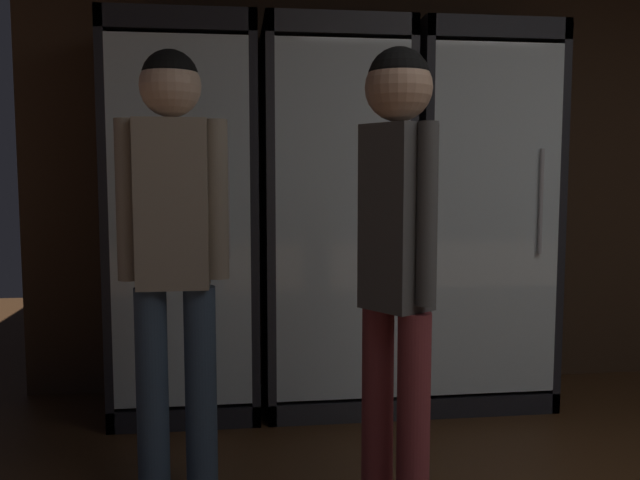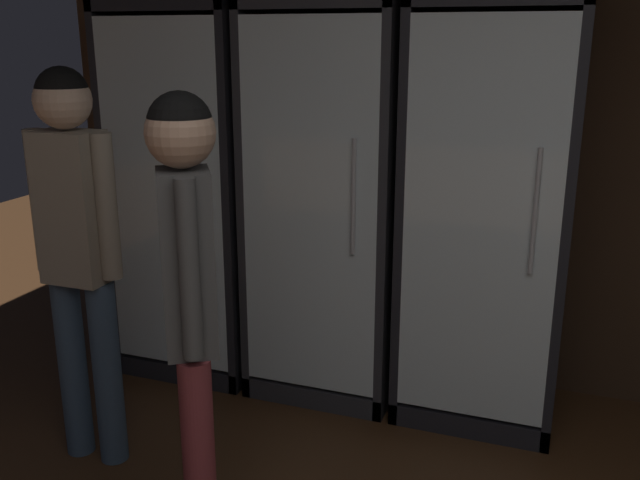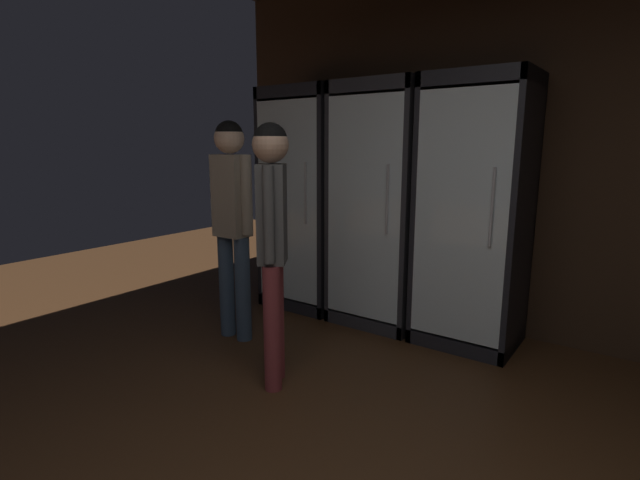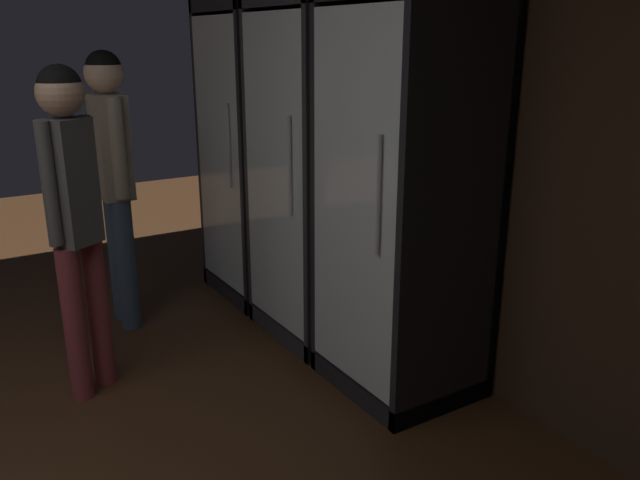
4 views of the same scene
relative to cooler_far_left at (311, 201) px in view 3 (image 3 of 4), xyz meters
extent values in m
cube|color=#382619|center=(2.12, 0.30, 0.46)|extent=(6.00, 0.06, 2.80)
cube|color=black|center=(0.00, 0.23, 0.02)|extent=(0.70, 0.04, 1.91)
cube|color=black|center=(-0.33, -0.04, 0.02)|extent=(0.04, 0.60, 1.91)
cube|color=black|center=(0.33, -0.04, 0.02)|extent=(0.04, 0.60, 1.91)
cube|color=black|center=(0.00, -0.04, 0.92)|extent=(0.70, 0.60, 0.10)
cube|color=black|center=(0.00, -0.04, -0.89)|extent=(0.70, 0.60, 0.10)
cube|color=white|center=(0.00, 0.20, 0.02)|extent=(0.62, 0.02, 1.67)
cube|color=silver|center=(0.00, -0.33, 0.02)|extent=(0.62, 0.02, 1.67)
cylinder|color=#B2B2B7|center=(0.21, -0.36, 0.11)|extent=(0.02, 0.02, 0.50)
cube|color=silver|center=(0.00, -0.04, -0.82)|extent=(0.60, 0.52, 0.02)
cylinder|color=brown|center=(-0.20, -0.08, -0.71)|extent=(0.08, 0.08, 0.20)
cylinder|color=brown|center=(-0.20, -0.08, -0.57)|extent=(0.02, 0.02, 0.08)
cylinder|color=#B2332D|center=(-0.20, -0.08, -0.70)|extent=(0.08, 0.08, 0.05)
cylinder|color=#336B38|center=(0.00, -0.07, -0.72)|extent=(0.07, 0.07, 0.19)
cylinder|color=#336B38|center=(0.00, -0.07, -0.58)|extent=(0.02, 0.02, 0.09)
cylinder|color=#B2332D|center=(0.00, -0.07, -0.72)|extent=(0.07, 0.07, 0.05)
cylinder|color=gray|center=(0.21, -0.03, -0.71)|extent=(0.07, 0.07, 0.21)
cylinder|color=gray|center=(0.21, -0.03, -0.57)|extent=(0.02, 0.02, 0.07)
cylinder|color=tan|center=(0.21, -0.03, -0.71)|extent=(0.07, 0.07, 0.07)
cube|color=silver|center=(0.00, -0.04, -0.27)|extent=(0.60, 0.52, 0.02)
cylinder|color=gray|center=(-0.20, 0.00, -0.17)|extent=(0.07, 0.07, 0.18)
cylinder|color=gray|center=(-0.20, 0.00, -0.03)|extent=(0.02, 0.02, 0.09)
cylinder|color=#2D2D33|center=(-0.20, 0.00, -0.18)|extent=(0.08, 0.08, 0.06)
cylinder|color=brown|center=(-0.01, -0.08, -0.16)|extent=(0.07, 0.07, 0.20)
cylinder|color=brown|center=(-0.01, -0.08, -0.01)|extent=(0.03, 0.03, 0.09)
cylinder|color=white|center=(-0.01, -0.08, -0.18)|extent=(0.07, 0.07, 0.06)
cylinder|color=#336B38|center=(0.20, -0.09, -0.17)|extent=(0.08, 0.08, 0.18)
cylinder|color=#336B38|center=(0.20, -0.09, -0.03)|extent=(0.03, 0.03, 0.10)
cylinder|color=#2D2D33|center=(0.20, -0.09, -0.16)|extent=(0.08, 0.08, 0.05)
cube|color=silver|center=(0.00, -0.04, 0.29)|extent=(0.60, 0.52, 0.02)
cylinder|color=#9EAD99|center=(-0.22, -0.01, 0.41)|extent=(0.08, 0.08, 0.22)
cylinder|color=#9EAD99|center=(-0.22, -0.01, 0.56)|extent=(0.03, 0.03, 0.09)
cylinder|color=tan|center=(-0.22, -0.01, 0.40)|extent=(0.08, 0.08, 0.08)
cylinder|color=brown|center=(-0.07, -0.09, 0.40)|extent=(0.08, 0.08, 0.21)
cylinder|color=brown|center=(-0.07, -0.09, 0.55)|extent=(0.02, 0.02, 0.09)
cylinder|color=tan|center=(-0.07, -0.09, 0.39)|extent=(0.08, 0.08, 0.08)
cylinder|color=#9EAD99|center=(0.07, -0.09, 0.41)|extent=(0.08, 0.08, 0.23)
cylinder|color=#9EAD99|center=(0.07, -0.09, 0.56)|extent=(0.03, 0.03, 0.07)
cylinder|color=#B2332D|center=(0.07, -0.09, 0.40)|extent=(0.08, 0.08, 0.08)
cylinder|color=brown|center=(0.23, 0.00, 0.39)|extent=(0.08, 0.08, 0.19)
cylinder|color=brown|center=(0.23, 0.00, 0.53)|extent=(0.03, 0.03, 0.10)
cylinder|color=#2D2D33|center=(0.23, 0.00, 0.40)|extent=(0.08, 0.08, 0.07)
cube|color=#2B2B30|center=(0.74, 0.23, 0.02)|extent=(0.70, 0.04, 1.91)
cube|color=#2B2B30|center=(0.41, -0.04, 0.02)|extent=(0.04, 0.60, 1.91)
cube|color=#2B2B30|center=(1.07, -0.04, 0.02)|extent=(0.04, 0.60, 1.91)
cube|color=#2B2B30|center=(0.74, -0.04, 0.92)|extent=(0.70, 0.60, 0.10)
cube|color=#2B2B30|center=(0.74, -0.04, -0.89)|extent=(0.70, 0.60, 0.10)
cube|color=white|center=(0.74, 0.20, 0.02)|extent=(0.62, 0.02, 1.67)
cube|color=silver|center=(0.74, -0.33, 0.02)|extent=(0.62, 0.02, 1.67)
cylinder|color=#B2B2B7|center=(0.95, -0.36, 0.11)|extent=(0.02, 0.02, 0.50)
cube|color=silver|center=(0.74, -0.04, -0.82)|extent=(0.60, 0.52, 0.02)
cylinder|color=brown|center=(0.59, -0.06, -0.70)|extent=(0.08, 0.08, 0.22)
cylinder|color=brown|center=(0.59, -0.06, -0.55)|extent=(0.03, 0.03, 0.08)
cylinder|color=#2D2D33|center=(0.59, -0.06, -0.71)|extent=(0.08, 0.08, 0.06)
cylinder|color=gray|center=(0.88, -0.04, -0.71)|extent=(0.06, 0.06, 0.20)
cylinder|color=gray|center=(0.88, -0.04, -0.57)|extent=(0.02, 0.02, 0.08)
cylinder|color=white|center=(0.88, -0.04, -0.70)|extent=(0.06, 0.06, 0.08)
cube|color=silver|center=(0.74, -0.04, -0.27)|extent=(0.60, 0.52, 0.02)
cylinder|color=black|center=(0.52, -0.09, -0.15)|extent=(0.06, 0.06, 0.21)
cylinder|color=black|center=(0.52, -0.09, 0.00)|extent=(0.02, 0.02, 0.09)
cylinder|color=white|center=(0.52, -0.09, -0.14)|extent=(0.07, 0.07, 0.08)
cylinder|color=black|center=(0.66, -0.08, -0.16)|extent=(0.07, 0.07, 0.19)
cylinder|color=black|center=(0.66, -0.08, -0.03)|extent=(0.03, 0.03, 0.07)
cylinder|color=beige|center=(0.66, -0.08, -0.19)|extent=(0.07, 0.07, 0.05)
cylinder|color=#336B38|center=(0.81, 0.00, -0.16)|extent=(0.07, 0.07, 0.20)
cylinder|color=#336B38|center=(0.81, 0.00, -0.01)|extent=(0.02, 0.02, 0.10)
cylinder|color=#2D2D33|center=(0.81, 0.00, -0.18)|extent=(0.07, 0.07, 0.06)
cylinder|color=gray|center=(0.95, -0.05, -0.15)|extent=(0.08, 0.08, 0.21)
cylinder|color=gray|center=(0.95, -0.05, -0.01)|extent=(0.03, 0.03, 0.06)
cylinder|color=#2D2D33|center=(0.95, -0.05, -0.14)|extent=(0.08, 0.08, 0.06)
cube|color=silver|center=(0.74, -0.04, 0.29)|extent=(0.60, 0.52, 0.02)
cylinder|color=gray|center=(0.58, -0.02, 0.39)|extent=(0.08, 0.08, 0.18)
cylinder|color=gray|center=(0.58, -0.02, 0.52)|extent=(0.03, 0.03, 0.08)
cylinder|color=beige|center=(0.58, -0.02, 0.36)|extent=(0.08, 0.08, 0.07)
cylinder|color=#9EAD99|center=(0.89, -0.01, 0.40)|extent=(0.07, 0.07, 0.21)
cylinder|color=#9EAD99|center=(0.89, -0.01, 0.54)|extent=(0.03, 0.03, 0.07)
cylinder|color=white|center=(0.89, -0.01, 0.38)|extent=(0.08, 0.08, 0.07)
cube|color=black|center=(1.48, 0.23, 0.02)|extent=(0.70, 0.04, 1.91)
cube|color=black|center=(1.14, -0.04, 0.02)|extent=(0.04, 0.60, 1.91)
cube|color=black|center=(1.81, -0.04, 0.02)|extent=(0.04, 0.60, 1.91)
cube|color=black|center=(1.48, -0.04, 0.92)|extent=(0.70, 0.60, 0.10)
cube|color=black|center=(1.48, -0.04, -0.89)|extent=(0.70, 0.60, 0.10)
cube|color=white|center=(1.48, 0.20, 0.02)|extent=(0.62, 0.02, 1.67)
cube|color=silver|center=(1.48, -0.33, 0.02)|extent=(0.62, 0.02, 1.67)
cylinder|color=#B2B2B7|center=(1.69, -0.36, 0.11)|extent=(0.02, 0.02, 0.50)
cube|color=silver|center=(1.48, -0.04, -0.82)|extent=(0.60, 0.52, 0.02)
cylinder|color=#194723|center=(1.27, -0.06, -0.71)|extent=(0.07, 0.07, 0.20)
cylinder|color=#194723|center=(1.27, -0.06, -0.57)|extent=(0.03, 0.03, 0.10)
cylinder|color=tan|center=(1.27, -0.06, -0.71)|extent=(0.07, 0.07, 0.08)
cylinder|color=#9EAD99|center=(1.47, -0.05, -0.72)|extent=(0.06, 0.06, 0.19)
cylinder|color=#9EAD99|center=(1.47, -0.05, -0.59)|extent=(0.02, 0.02, 0.07)
cylinder|color=tan|center=(1.47, -0.05, -0.74)|extent=(0.07, 0.07, 0.07)
cylinder|color=brown|center=(1.69, -0.01, -0.69)|extent=(0.07, 0.07, 0.24)
cylinder|color=brown|center=(1.69, -0.01, -0.53)|extent=(0.02, 0.02, 0.09)
cylinder|color=#B2332D|center=(1.69, -0.01, -0.71)|extent=(0.07, 0.07, 0.06)
cube|color=silver|center=(1.48, -0.04, -0.40)|extent=(0.60, 0.52, 0.02)
cylinder|color=brown|center=(1.28, -0.02, -0.28)|extent=(0.08, 0.08, 0.24)
cylinder|color=brown|center=(1.28, -0.02, -0.11)|extent=(0.03, 0.03, 0.10)
cylinder|color=white|center=(1.28, -0.02, -0.27)|extent=(0.08, 0.08, 0.09)
cylinder|color=#194723|center=(1.47, -0.04, -0.30)|extent=(0.08, 0.08, 0.18)
cylinder|color=#194723|center=(1.47, -0.04, -0.18)|extent=(0.03, 0.03, 0.07)
cylinder|color=#B2332D|center=(1.47, -0.04, -0.32)|extent=(0.08, 0.08, 0.06)
cylinder|color=gray|center=(1.67, -0.01, -0.30)|extent=(0.08, 0.08, 0.19)
cylinder|color=gray|center=(1.67, -0.01, -0.17)|extent=(0.03, 0.03, 0.06)
cylinder|color=tan|center=(1.67, -0.01, -0.33)|extent=(0.08, 0.08, 0.08)
cube|color=silver|center=(1.48, -0.04, 0.01)|extent=(0.60, 0.52, 0.02)
cylinder|color=#336B38|center=(1.33, -0.04, 0.13)|extent=(0.08, 0.08, 0.22)
cylinder|color=#336B38|center=(1.33, -0.04, 0.27)|extent=(0.03, 0.03, 0.06)
cylinder|color=#B2332D|center=(1.33, -0.04, 0.13)|extent=(0.08, 0.08, 0.08)
cylinder|color=#336B38|center=(1.63, -0.04, 0.11)|extent=(0.07, 0.07, 0.19)
cylinder|color=#336B38|center=(1.63, -0.04, 0.24)|extent=(0.03, 0.03, 0.07)
cylinder|color=beige|center=(1.63, -0.04, 0.11)|extent=(0.08, 0.08, 0.07)
cube|color=silver|center=(1.48, -0.04, 0.43)|extent=(0.60, 0.52, 0.02)
cylinder|color=#9EAD99|center=(1.28, -0.03, 0.55)|extent=(0.06, 0.06, 0.23)
cylinder|color=#9EAD99|center=(1.28, -0.03, 0.70)|extent=(0.02, 0.02, 0.07)
cylinder|color=beige|center=(1.28, -0.03, 0.52)|extent=(0.06, 0.06, 0.09)
cylinder|color=gray|center=(1.47, -0.04, 0.53)|extent=(0.07, 0.07, 0.20)
cylinder|color=gray|center=(1.47, -0.04, 0.67)|extent=(0.03, 0.03, 0.07)
cylinder|color=#B2332D|center=(1.47, -0.04, 0.51)|extent=(0.08, 0.08, 0.06)
cylinder|color=gray|center=(1.68, -0.06, 0.53)|extent=(0.06, 0.06, 0.19)
cylinder|color=gray|center=(1.68, -0.06, 0.65)|extent=(0.02, 0.02, 0.06)
cylinder|color=#2D2D33|center=(1.68, -0.06, 0.50)|extent=(0.07, 0.07, 0.05)
cylinder|color=#384C66|center=(-0.06, -1.00, -0.55)|extent=(0.11, 0.11, 0.78)
cylinder|color=#384C66|center=(0.11, -1.00, -0.55)|extent=(0.11, 0.11, 0.78)
cube|color=gray|center=(0.03, -1.00, 0.14)|extent=(0.25, 0.17, 0.59)
cylinder|color=gray|center=(-0.12, -1.00, 0.15)|extent=(0.08, 0.08, 0.56)
cylinder|color=gray|center=(0.18, -1.00, 0.15)|extent=(0.08, 0.08, 0.56)
sphere|color=beige|center=(0.03, -1.00, 0.54)|extent=(0.21, 0.21, 0.21)
sphere|color=black|center=(0.03, -1.00, 0.57)|extent=(0.19, 0.19, 0.19)
cylinder|color=brown|center=(0.70, -1.30, -0.56)|extent=(0.10, 0.10, 0.76)
cylinder|color=brown|center=(0.78, -1.43, -0.56)|extent=(0.10, 0.10, 0.76)
cube|color=#4C4C4C|center=(0.74, -1.36, 0.11)|extent=(0.23, 0.24, 0.57)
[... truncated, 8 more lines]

